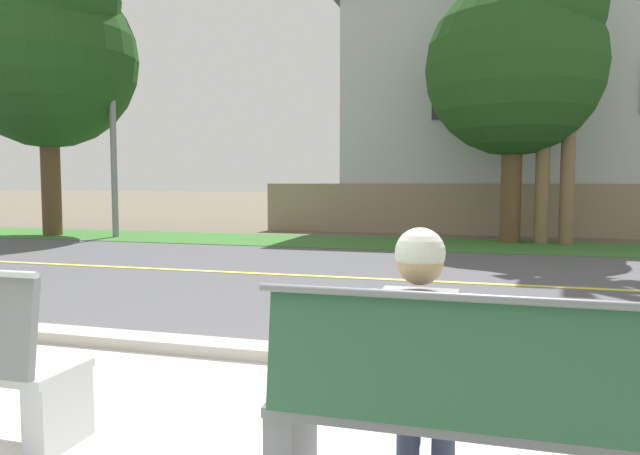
# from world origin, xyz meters

# --- Properties ---
(ground_plane) EXTENTS (140.00, 140.00, 0.00)m
(ground_plane) POSITION_xyz_m (0.00, 8.00, 0.00)
(ground_plane) COLOR #665B4C
(curb_edge) EXTENTS (44.00, 0.30, 0.11)m
(curb_edge) POSITION_xyz_m (0.00, 2.35, 0.06)
(curb_edge) COLOR #ADA89E
(curb_edge) RESTS_ON ground_plane
(street_asphalt) EXTENTS (52.00, 8.00, 0.01)m
(street_asphalt) POSITION_xyz_m (0.00, 6.50, 0.00)
(street_asphalt) COLOR #515156
(street_asphalt) RESTS_ON ground_plane
(road_centre_line) EXTENTS (48.00, 0.14, 0.01)m
(road_centre_line) POSITION_xyz_m (0.00, 6.50, 0.01)
(road_centre_line) COLOR #E0CC4C
(road_centre_line) RESTS_ON ground_plane
(far_verge_grass) EXTENTS (48.00, 2.80, 0.02)m
(far_verge_grass) POSITION_xyz_m (0.00, 11.61, 0.01)
(far_verge_grass) COLOR #38702D
(far_verge_grass) RESTS_ON ground_plane
(bench_right) EXTENTS (1.87, 0.48, 1.01)m
(bench_right) POSITION_xyz_m (1.53, 0.44, 0.46)
(bench_right) COLOR slate
(bench_right) RESTS_ON ground_plane
(seated_person_grey) EXTENTS (0.52, 0.68, 1.25)m
(seated_person_grey) POSITION_xyz_m (1.27, 0.61, 0.68)
(seated_person_grey) COLOR #333D56
(seated_person_grey) RESTS_ON ground_plane
(streetlamp) EXTENTS (0.24, 2.10, 7.34)m
(streetlamp) POSITION_xyz_m (-7.80, 11.40, 4.18)
(streetlamp) COLOR gray
(streetlamp) RESTS_ON ground_plane
(shade_tree_far_left) EXTENTS (4.70, 4.70, 7.76)m
(shade_tree_far_left) POSITION_xyz_m (-9.62, 11.11, 5.04)
(shade_tree_far_left) COLOR brown
(shade_tree_far_left) RESTS_ON ground_plane
(shade_tree_left) EXTENTS (4.11, 4.11, 6.79)m
(shade_tree_left) POSITION_xyz_m (2.19, 12.53, 4.41)
(shade_tree_left) COLOR brown
(shade_tree_left) RESTS_ON ground_plane
(garden_wall) EXTENTS (13.00, 0.36, 1.40)m
(garden_wall) POSITION_xyz_m (1.72, 14.56, 0.70)
(garden_wall) COLOR gray
(garden_wall) RESTS_ON ground_plane
(house_across_street) EXTENTS (12.43, 6.91, 7.52)m
(house_across_street) POSITION_xyz_m (3.14, 17.76, 3.80)
(house_across_street) COLOR #B7BCC1
(house_across_street) RESTS_ON ground_plane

